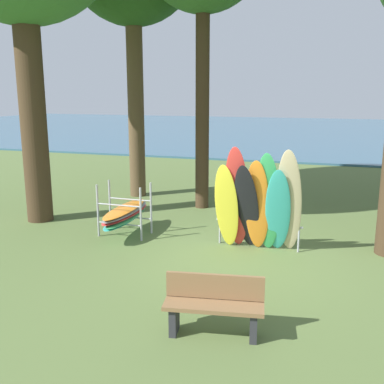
% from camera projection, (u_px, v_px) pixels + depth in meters
% --- Properties ---
extents(ground_plane, '(80.00, 80.00, 0.00)m').
position_uv_depth(ground_plane, '(239.00, 257.00, 9.41)').
color(ground_plane, '#566B38').
extents(lake_water, '(80.00, 36.00, 0.10)m').
position_uv_depth(lake_water, '(315.00, 131.00, 38.07)').
color(lake_water, '#38607A').
rests_on(lake_water, ground).
extents(leaning_board_pile, '(1.91, 0.84, 2.29)m').
position_uv_depth(leaning_board_pile, '(258.00, 205.00, 9.51)').
color(leaning_board_pile, yellow).
rests_on(leaning_board_pile, ground).
extents(board_storage_rack, '(1.15, 2.12, 1.25)m').
position_uv_depth(board_storage_rack, '(125.00, 214.00, 10.76)').
color(board_storage_rack, '#9EA0A5').
rests_on(board_storage_rack, ground).
extents(park_bench, '(1.45, 0.62, 0.85)m').
position_uv_depth(park_bench, '(214.00, 304.00, 6.35)').
color(park_bench, '#2D2D33').
rests_on(park_bench, ground).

